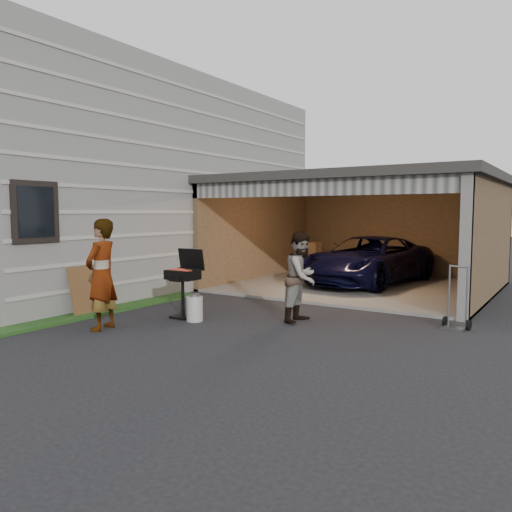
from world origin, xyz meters
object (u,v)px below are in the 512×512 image
(woman, at_px, (102,275))
(minivan, at_px, (368,262))
(bbq_grill, at_px, (184,277))
(propane_tank, at_px, (195,309))
(man, at_px, (302,277))
(plywood_panel, at_px, (90,290))
(hand_truck, at_px, (456,317))

(woman, bearing_deg, minivan, 151.06)
(bbq_grill, bearing_deg, propane_tank, -19.16)
(man, distance_m, propane_tank, 2.05)
(plywood_panel, xyz_separation_m, hand_truck, (6.25, 2.62, -0.27))
(hand_truck, bearing_deg, bbq_grill, -146.59)
(man, bearing_deg, hand_truck, -70.94)
(minivan, height_order, bbq_grill, bbq_grill)
(man, bearing_deg, woman, 132.61)
(propane_tank, relative_size, hand_truck, 0.41)
(man, height_order, propane_tank, man)
(minivan, bearing_deg, bbq_grill, -96.26)
(plywood_panel, bearing_deg, man, 24.48)
(woman, relative_size, propane_tank, 4.16)
(minivan, relative_size, plywood_panel, 4.78)
(minivan, relative_size, bbq_grill, 3.54)
(woman, relative_size, man, 1.15)
(man, relative_size, propane_tank, 3.62)
(propane_tank, distance_m, hand_truck, 4.59)
(plywood_panel, height_order, hand_truck, hand_truck)
(minivan, bearing_deg, hand_truck, -45.49)
(woman, distance_m, propane_tank, 1.78)
(propane_tank, xyz_separation_m, hand_truck, (4.15, 1.97, -0.02))
(minivan, distance_m, propane_tank, 6.14)
(plywood_panel, bearing_deg, propane_tank, 17.21)
(woman, xyz_separation_m, propane_tank, (0.89, 1.36, -0.72))
(minivan, xyz_separation_m, man, (0.60, -4.98, 0.18))
(man, height_order, bbq_grill, man)
(man, distance_m, hand_truck, 2.73)
(man, bearing_deg, bbq_grill, 113.72)
(woman, relative_size, plywood_panel, 1.96)
(propane_tank, bearing_deg, woman, -123.09)
(man, distance_m, plywood_panel, 4.14)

